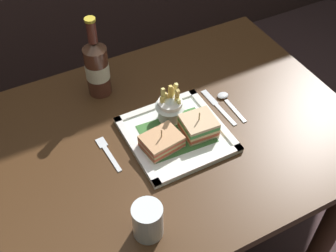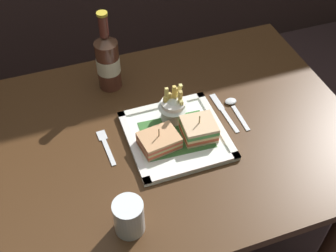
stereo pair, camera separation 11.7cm
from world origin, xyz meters
name	(u,v)px [view 2 (the right image)]	position (x,y,z in m)	size (l,w,h in m)	color
dining_table	(161,167)	(0.00, 0.00, 0.60)	(1.11, 0.78, 0.75)	#412714
square_plate	(176,136)	(0.04, -0.02, 0.75)	(0.27, 0.27, 0.02)	white
sandwich_half_left	(159,141)	(-0.02, -0.05, 0.78)	(0.11, 0.09, 0.07)	tan
sandwich_half_right	(199,129)	(0.10, -0.05, 0.78)	(0.09, 0.09, 0.08)	#D8B683
fries_cup	(173,106)	(0.05, 0.04, 0.80)	(0.09, 0.09, 0.11)	white
beer_bottle	(108,61)	(-0.08, 0.25, 0.84)	(0.07, 0.07, 0.26)	#552A1E
water_glass	(129,218)	(-0.16, -0.25, 0.79)	(0.07, 0.07, 0.09)	silver
fork	(106,145)	(-0.15, 0.01, 0.75)	(0.03, 0.13, 0.00)	silver
knife	(223,111)	(0.20, 0.03, 0.75)	(0.02, 0.17, 0.00)	silver
spoon	(233,106)	(0.24, 0.03, 0.75)	(0.03, 0.14, 0.01)	silver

